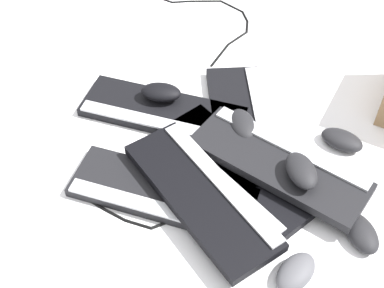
{
  "coord_description": "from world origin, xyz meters",
  "views": [
    {
      "loc": [
        -0.55,
        0.67,
        1.03
      ],
      "look_at": [
        0.01,
        -0.03,
        0.03
      ],
      "focal_mm": 50.0,
      "sensor_mm": 36.0,
      "label": 1
    }
  ],
  "objects_px": {
    "mouse_1": "(342,140)",
    "mouse_3": "(296,272)",
    "keyboard_1": "(162,193)",
    "mouse_5": "(242,125)",
    "keyboard_2": "(234,169)",
    "keyboard_4": "(202,194)",
    "keyboard_5": "(279,164)",
    "keyboard_0": "(162,112)",
    "mouse_4": "(361,233)",
    "mouse_0": "(301,171)",
    "mouse_2": "(161,92)",
    "keyboard_3": "(242,124)"
  },
  "relations": [
    {
      "from": "mouse_4",
      "to": "mouse_5",
      "type": "distance_m",
      "value": 0.39
    },
    {
      "from": "keyboard_5",
      "to": "mouse_0",
      "type": "height_order",
      "value": "mouse_0"
    },
    {
      "from": "keyboard_2",
      "to": "keyboard_4",
      "type": "height_order",
      "value": "keyboard_4"
    },
    {
      "from": "keyboard_1",
      "to": "keyboard_3",
      "type": "distance_m",
      "value": 0.31
    },
    {
      "from": "keyboard_5",
      "to": "mouse_4",
      "type": "bearing_deg",
      "value": 170.95
    },
    {
      "from": "mouse_4",
      "to": "keyboard_4",
      "type": "bearing_deg",
      "value": -119.39
    },
    {
      "from": "keyboard_2",
      "to": "keyboard_4",
      "type": "xyz_separation_m",
      "value": [
        0.0,
        0.13,
        0.03
      ]
    },
    {
      "from": "mouse_2",
      "to": "keyboard_3",
      "type": "bearing_deg",
      "value": -12.05
    },
    {
      "from": "keyboard_5",
      "to": "mouse_4",
      "type": "height_order",
      "value": "keyboard_5"
    },
    {
      "from": "keyboard_1",
      "to": "keyboard_2",
      "type": "bearing_deg",
      "value": -118.36
    },
    {
      "from": "keyboard_0",
      "to": "mouse_5",
      "type": "height_order",
      "value": "mouse_5"
    },
    {
      "from": "keyboard_5",
      "to": "mouse_1",
      "type": "distance_m",
      "value": 0.2
    },
    {
      "from": "mouse_3",
      "to": "mouse_1",
      "type": "bearing_deg",
      "value": -162.73
    },
    {
      "from": "keyboard_3",
      "to": "keyboard_4",
      "type": "relative_size",
      "value": 0.92
    },
    {
      "from": "mouse_1",
      "to": "mouse_0",
      "type": "bearing_deg",
      "value": 79.78
    },
    {
      "from": "keyboard_0",
      "to": "mouse_1",
      "type": "xyz_separation_m",
      "value": [
        -0.43,
        -0.21,
        0.01
      ]
    },
    {
      "from": "mouse_3",
      "to": "mouse_5",
      "type": "relative_size",
      "value": 1.0
    },
    {
      "from": "keyboard_4",
      "to": "mouse_5",
      "type": "xyz_separation_m",
      "value": [
        0.05,
        -0.24,
        0.01
      ]
    },
    {
      "from": "mouse_5",
      "to": "keyboard_4",
      "type": "bearing_deg",
      "value": 140.75
    },
    {
      "from": "keyboard_2",
      "to": "mouse_4",
      "type": "distance_m",
      "value": 0.33
    },
    {
      "from": "mouse_1",
      "to": "mouse_4",
      "type": "xyz_separation_m",
      "value": [
        -0.17,
        0.22,
        0.0
      ]
    },
    {
      "from": "keyboard_5",
      "to": "mouse_3",
      "type": "distance_m",
      "value": 0.28
    },
    {
      "from": "keyboard_3",
      "to": "mouse_1",
      "type": "bearing_deg",
      "value": -155.51
    },
    {
      "from": "mouse_2",
      "to": "mouse_4",
      "type": "height_order",
      "value": "mouse_2"
    },
    {
      "from": "mouse_4",
      "to": "keyboard_1",
      "type": "bearing_deg",
      "value": -119.61
    },
    {
      "from": "keyboard_2",
      "to": "mouse_0",
      "type": "xyz_separation_m",
      "value": [
        -0.15,
        -0.05,
        0.07
      ]
    },
    {
      "from": "keyboard_5",
      "to": "mouse_5",
      "type": "xyz_separation_m",
      "value": [
        0.14,
        -0.05,
        0.01
      ]
    },
    {
      "from": "keyboard_1",
      "to": "mouse_5",
      "type": "height_order",
      "value": "mouse_5"
    },
    {
      "from": "keyboard_3",
      "to": "mouse_2",
      "type": "relative_size",
      "value": 3.88
    },
    {
      "from": "mouse_1",
      "to": "mouse_3",
      "type": "distance_m",
      "value": 0.41
    },
    {
      "from": "keyboard_3",
      "to": "mouse_2",
      "type": "bearing_deg",
      "value": 16.98
    },
    {
      "from": "keyboard_1",
      "to": "mouse_1",
      "type": "bearing_deg",
      "value": -121.51
    },
    {
      "from": "mouse_5",
      "to": "keyboard_2",
      "type": "bearing_deg",
      "value": 154.72
    },
    {
      "from": "keyboard_0",
      "to": "mouse_3",
      "type": "distance_m",
      "value": 0.57
    },
    {
      "from": "keyboard_0",
      "to": "mouse_4",
      "type": "distance_m",
      "value": 0.6
    },
    {
      "from": "mouse_5",
      "to": "keyboard_3",
      "type": "bearing_deg",
      "value": -18.3
    },
    {
      "from": "keyboard_1",
      "to": "keyboard_5",
      "type": "relative_size",
      "value": 1.04
    },
    {
      "from": "keyboard_0",
      "to": "mouse_5",
      "type": "relative_size",
      "value": 4.22
    },
    {
      "from": "keyboard_4",
      "to": "mouse_0",
      "type": "relative_size",
      "value": 4.22
    },
    {
      "from": "keyboard_3",
      "to": "mouse_4",
      "type": "distance_m",
      "value": 0.42
    },
    {
      "from": "keyboard_2",
      "to": "keyboard_5",
      "type": "bearing_deg",
      "value": -145.42
    },
    {
      "from": "keyboard_2",
      "to": "mouse_3",
      "type": "bearing_deg",
      "value": 150.39
    },
    {
      "from": "keyboard_0",
      "to": "mouse_1",
      "type": "relative_size",
      "value": 4.22
    },
    {
      "from": "mouse_0",
      "to": "mouse_2",
      "type": "bearing_deg",
      "value": 34.54
    },
    {
      "from": "keyboard_1",
      "to": "mouse_4",
      "type": "height_order",
      "value": "mouse_4"
    },
    {
      "from": "keyboard_4",
      "to": "mouse_4",
      "type": "relative_size",
      "value": 4.22
    },
    {
      "from": "mouse_4",
      "to": "mouse_5",
      "type": "bearing_deg",
      "value": -156.44
    },
    {
      "from": "keyboard_2",
      "to": "mouse_2",
      "type": "bearing_deg",
      "value": -13.45
    },
    {
      "from": "keyboard_3",
      "to": "mouse_5",
      "type": "distance_m",
      "value": 0.05
    },
    {
      "from": "keyboard_0",
      "to": "mouse_5",
      "type": "xyz_separation_m",
      "value": [
        -0.22,
        -0.07,
        0.04
      ]
    }
  ]
}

